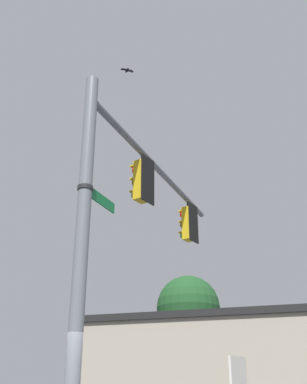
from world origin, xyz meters
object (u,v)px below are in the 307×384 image
at_px(traffic_light_nearest_pole, 141,181).
at_px(traffic_light_mid_inner, 188,224).
at_px(bird_flying, 127,70).
at_px(street_name_sign, 94,194).

relative_size(traffic_light_nearest_pole, traffic_light_mid_inner, 1.00).
height_order(traffic_light_nearest_pole, bird_flying, bird_flying).
distance_m(traffic_light_nearest_pole, bird_flying, 3.91).
height_order(street_name_sign, bird_flying, bird_flying).
xyz_separation_m(street_name_sign, bird_flying, (2.37, 1.10, 5.09)).
bearing_deg(traffic_light_nearest_pole, street_name_sign, -169.63).
distance_m(traffic_light_mid_inner, bird_flying, 4.97).
bearing_deg(street_name_sign, traffic_light_nearest_pole, 10.37).
xyz_separation_m(traffic_light_mid_inner, bird_flying, (-3.15, 0.12, 3.85)).
relative_size(traffic_light_nearest_pole, bird_flying, 3.68).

